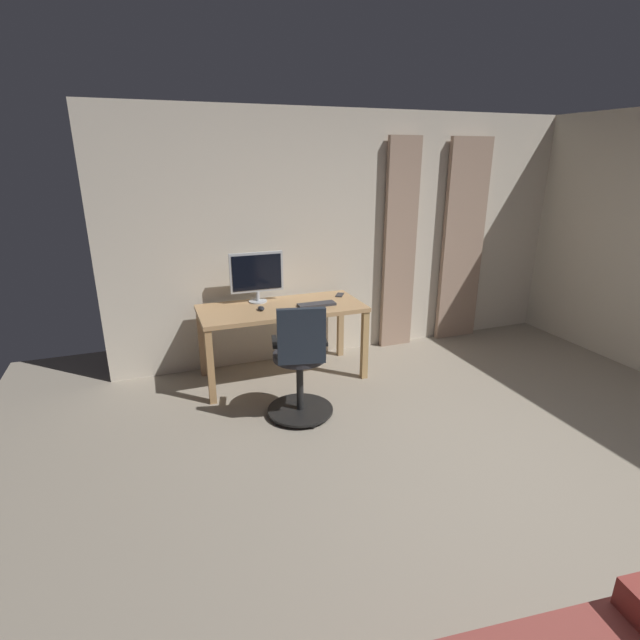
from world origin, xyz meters
name	(u,v)px	position (x,y,z in m)	size (l,w,h in m)	color
ground_plane	(522,497)	(0.00, 0.00, 0.00)	(7.20, 7.20, 0.00)	gray
back_room_partition	(352,237)	(0.00, -2.77, 1.27)	(5.14, 0.10, 2.55)	beige
curtain_left_panel	(463,242)	(-1.35, -2.66, 1.15)	(0.53, 0.06, 2.30)	tan
curtain_right_panel	(400,247)	(-0.53, -2.66, 1.15)	(0.38, 0.06, 2.30)	tan
desk	(282,315)	(0.95, -2.27, 0.65)	(1.57, 0.70, 0.74)	tan
office_chair	(300,366)	(1.03, -1.45, 0.48)	(0.56, 0.56, 1.01)	black
computer_monitor	(257,274)	(1.12, -2.50, 1.01)	(0.52, 0.18, 0.49)	#B7BCC1
computer_keyboard	(317,304)	(0.62, -2.18, 0.75)	(0.36, 0.12, 0.02)	#333338
computer_mouse	(261,308)	(1.16, -2.22, 0.75)	(0.06, 0.10, 0.04)	#232328
cell_phone_by_monitor	(340,295)	(0.28, -2.44, 0.74)	(0.07, 0.14, 0.01)	#232328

